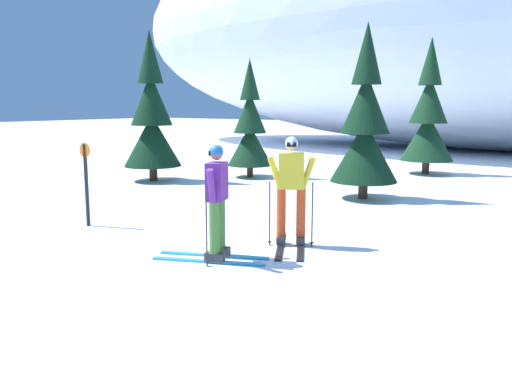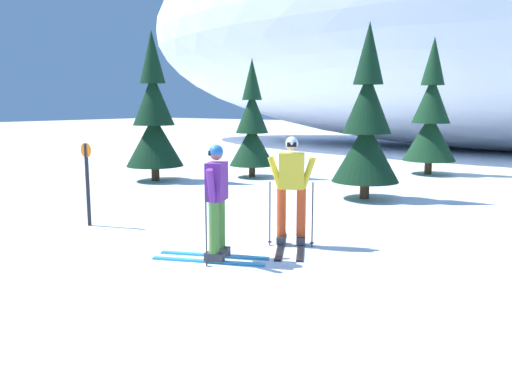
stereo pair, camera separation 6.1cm
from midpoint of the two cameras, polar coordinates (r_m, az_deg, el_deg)
The scene contains 8 objects.
ground_plane at distance 8.58m, azimuth -8.28°, elevation -6.15°, with size 120.00×120.00×0.00m, color white.
skier_yellow_jacket at distance 8.60m, azimuth 4.01°, elevation 0.29°, with size 1.20×1.71×1.77m.
skier_purple_jacket at distance 7.80m, azimuth -4.04°, elevation -0.93°, with size 1.73×1.04×1.71m.
pine_tree_far_left at distance 16.24m, azimuth -10.75°, elevation 7.67°, with size 1.70×1.70×4.41m.
pine_tree_center_left at distance 16.78m, azimuth -0.32°, elevation 6.84°, with size 1.42×1.42×3.68m.
pine_tree_center at distance 18.41m, azimuth 18.25°, elevation 7.55°, with size 1.70×1.70×4.41m.
pine_tree_center_right at distance 13.13m, azimuth 11.86°, elevation 6.87°, with size 1.62×1.62×4.19m.
trail_marker_post at distance 10.48m, azimuth -17.40°, elevation 1.31°, with size 0.28×0.07×1.57m.
Camera 2 is at (5.70, -6.00, 2.28)m, focal length 37.47 mm.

